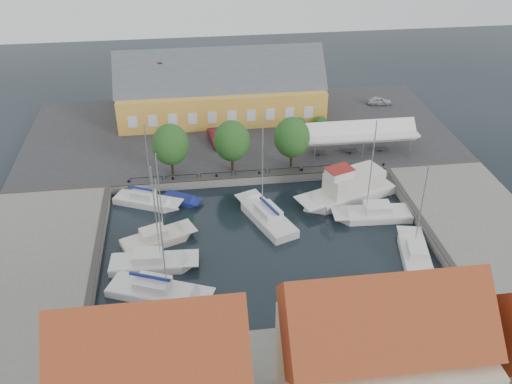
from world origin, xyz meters
TOP-DOWN VIEW (x-y plane):
  - ground at (0.00, 0.00)m, footprint 140.00×140.00m
  - north_quay at (0.00, 23.00)m, footprint 56.00×26.00m
  - west_quay at (-22.00, -2.00)m, footprint 12.00×24.00m
  - east_quay at (22.00, -2.00)m, footprint 12.00×24.00m
  - quay_edge_fittings at (0.02, 4.75)m, footprint 56.00×24.72m
  - warehouse at (-2.60, 28.36)m, footprint 28.56×14.00m
  - tent_canopy at (14.00, 14.50)m, footprint 14.00×4.00m
  - quay_trees at (-2.00, 12.00)m, footprint 18.20×4.20m
  - car_silver at (21.42, 28.80)m, footprint 3.62×1.83m
  - car_red at (-3.34, 19.40)m, footprint 2.34×4.96m
  - center_sailboat at (0.66, 2.55)m, footprint 5.88×9.49m
  - trawler at (10.45, 5.80)m, footprint 12.01×7.22m
  - east_boat_a at (12.03, 1.65)m, footprint 8.59×3.21m
  - east_boat_c at (13.87, -5.56)m, footprint 4.05×8.26m
  - west_boat_a at (-12.01, 7.49)m, footprint 7.88×5.18m
  - west_boat_b at (-10.74, 0.26)m, footprint 7.84×5.17m
  - west_boat_c at (-11.16, -3.54)m, footprint 8.57×3.14m
  - west_boat_d at (-10.58, -7.64)m, footprint 9.76×6.24m
  - launch_sw at (-13.18, -12.37)m, footprint 5.93×3.12m
  - launch_nw at (-8.22, 7.58)m, footprint 4.81×3.88m
  - townhouses at (1.93, -23.24)m, footprint 36.30×8.50m

SIDE VIEW (x-z plane):
  - ground at x=0.00m, z-range 0.00..0.00m
  - launch_nw at x=-8.22m, z-range -0.35..0.53m
  - launch_sw at x=-13.18m, z-range -0.40..0.58m
  - east_boat_c at x=13.87m, z-range -4.88..5.40m
  - west_boat_b at x=-10.74m, z-range -4.93..5.45m
  - west_boat_c at x=-11.16m, z-range -5.42..5.94m
  - east_boat_a at x=12.03m, z-range -5.70..6.22m
  - west_boat_d at x=-10.58m, z-range -6.01..6.55m
  - west_boat_a at x=-12.01m, z-range -4.93..5.48m
  - center_sailboat at x=0.66m, z-range -5.97..6.70m
  - north_quay at x=0.00m, z-range 0.00..1.00m
  - west_quay at x=-22.00m, z-range 0.00..1.00m
  - east_quay at x=22.00m, z-range 0.00..1.00m
  - trawler at x=10.45m, z-range -1.48..3.52m
  - quay_edge_fittings at x=0.02m, z-range 0.86..1.26m
  - car_silver at x=21.42m, z-range 1.00..2.18m
  - car_red at x=-3.34m, z-range 1.00..2.57m
  - tent_canopy at x=14.00m, z-range 2.27..5.10m
  - warehouse at x=-2.60m, z-range -0.35..9.20m
  - quay_trees at x=-2.00m, z-range 1.73..8.03m
  - townhouses at x=1.93m, z-range -0.18..11.82m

